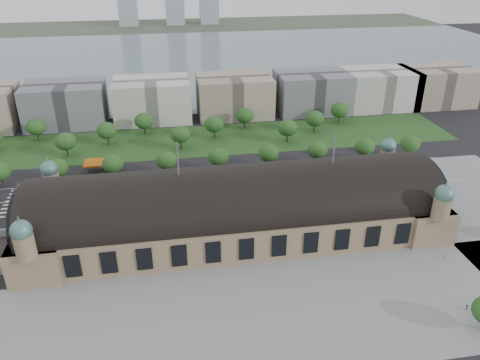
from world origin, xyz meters
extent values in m
plane|color=black|center=(0.00, 0.00, 0.00)|extent=(900.00, 900.00, 0.00)
cube|color=#8D7557|center=(0.00, 0.00, 6.00)|extent=(150.00, 40.00, 12.00)
cube|color=#8D7557|center=(-67.00, 0.00, 6.00)|extent=(16.00, 43.00, 12.00)
cube|color=#8D7557|center=(67.00, 0.00, 6.00)|extent=(16.00, 43.00, 12.00)
cylinder|color=black|center=(0.00, 0.00, 12.00)|extent=(144.00, 37.60, 37.60)
cylinder|color=black|center=(-73.00, 0.00, 14.00)|extent=(1.20, 32.00, 32.00)
cylinder|color=black|center=(73.00, 0.00, 14.00)|extent=(1.20, 32.00, 32.00)
cylinder|color=#8D7557|center=(-67.00, 21.00, 16.00)|extent=(6.00, 6.00, 8.00)
sphere|color=slate|center=(-67.00, 21.00, 21.50)|extent=(6.40, 6.40, 6.40)
cone|color=slate|center=(-67.00, 21.00, 25.50)|extent=(1.00, 1.00, 2.50)
cylinder|color=#8D7557|center=(67.00, 21.00, 16.00)|extent=(6.00, 6.00, 8.00)
sphere|color=slate|center=(67.00, 21.00, 21.50)|extent=(6.40, 6.40, 6.40)
cone|color=slate|center=(67.00, 21.00, 25.50)|extent=(1.00, 1.00, 2.50)
cylinder|color=#8D7557|center=(-67.00, -21.00, 16.00)|extent=(6.00, 6.00, 8.00)
sphere|color=slate|center=(-67.00, -21.00, 21.50)|extent=(6.40, 6.40, 6.40)
cone|color=slate|center=(-67.00, -21.00, 25.50)|extent=(1.00, 1.00, 2.50)
cylinder|color=#8D7557|center=(67.00, -21.00, 16.00)|extent=(6.00, 6.00, 8.00)
sphere|color=slate|center=(67.00, -21.00, 21.50)|extent=(6.40, 6.40, 6.40)
cone|color=slate|center=(67.00, -21.00, 25.50)|extent=(1.00, 1.00, 2.50)
cylinder|color=#59595B|center=(-20.00, 0.00, 31.50)|extent=(0.50, 0.50, 12.00)
cylinder|color=#59595B|center=(35.00, 0.00, 31.50)|extent=(0.50, 0.50, 12.00)
cube|color=gray|center=(10.00, -44.00, 0.00)|extent=(190.00, 48.00, 0.12)
cube|color=black|center=(-20.00, 38.00, 0.00)|extent=(260.00, 26.00, 0.10)
cube|color=#274C1E|center=(-15.00, 93.00, 0.00)|extent=(300.00, 45.00, 0.10)
cube|color=#CC580C|center=(-55.00, 62.00, 4.70)|extent=(14.00, 9.00, 0.70)
cube|color=#59595B|center=(-53.00, 68.00, 1.60)|extent=(7.00, 5.00, 3.20)
cylinder|color=#59595B|center=(-60.50, 65.20, 2.20)|extent=(0.50, 0.50, 4.40)
cylinder|color=#59595B|center=(-49.50, 65.20, 2.20)|extent=(0.50, 0.50, 4.40)
cylinder|color=#59595B|center=(-60.50, 58.80, 2.20)|extent=(0.50, 0.50, 4.40)
cylinder|color=#59595B|center=(-49.50, 58.80, 2.20)|extent=(0.50, 0.50, 4.40)
cube|color=slate|center=(0.00, 298.00, 0.00)|extent=(700.00, 320.00, 0.08)
cube|color=#44513D|center=(0.00, 498.00, 0.00)|extent=(700.00, 120.00, 0.14)
cube|color=slate|center=(-80.00, 133.00, 12.00)|extent=(45.00, 32.00, 24.00)
cube|color=silver|center=(-30.00, 133.00, 12.00)|extent=(45.00, 32.00, 24.00)
cube|color=tan|center=(20.00, 133.00, 12.00)|extent=(45.00, 32.00, 24.00)
cube|color=slate|center=(70.00, 133.00, 12.00)|extent=(45.00, 32.00, 24.00)
cube|color=silver|center=(115.00, 133.00, 12.00)|extent=(45.00, 32.00, 24.00)
cube|color=tan|center=(155.00, 133.00, 12.00)|extent=(45.00, 32.00, 24.00)
cylinder|color=#2D2116|center=(-96.00, 53.00, 2.16)|extent=(0.70, 0.70, 4.32)
ellipsoid|color=#1F4B1B|center=(-96.00, 53.00, 7.44)|extent=(9.60, 9.60, 8.16)
cylinder|color=#2D2116|center=(-72.00, 53.00, 2.16)|extent=(0.70, 0.70, 4.32)
ellipsoid|color=#1F4B1B|center=(-72.00, 53.00, 7.44)|extent=(9.60, 9.60, 8.16)
cylinder|color=#2D2116|center=(-48.00, 53.00, 2.16)|extent=(0.70, 0.70, 4.32)
ellipsoid|color=#1F4B1B|center=(-48.00, 53.00, 7.44)|extent=(9.60, 9.60, 8.16)
cylinder|color=#2D2116|center=(-24.00, 53.00, 2.16)|extent=(0.70, 0.70, 4.32)
ellipsoid|color=#1F4B1B|center=(-24.00, 53.00, 7.44)|extent=(9.60, 9.60, 8.16)
cylinder|color=#2D2116|center=(0.00, 53.00, 2.16)|extent=(0.70, 0.70, 4.32)
ellipsoid|color=#1F4B1B|center=(0.00, 53.00, 7.44)|extent=(9.60, 9.60, 8.16)
cylinder|color=#2D2116|center=(24.00, 53.00, 2.16)|extent=(0.70, 0.70, 4.32)
ellipsoid|color=#1F4B1B|center=(24.00, 53.00, 7.44)|extent=(9.60, 9.60, 8.16)
cylinder|color=#2D2116|center=(48.00, 53.00, 2.16)|extent=(0.70, 0.70, 4.32)
ellipsoid|color=#1F4B1B|center=(48.00, 53.00, 7.44)|extent=(9.60, 9.60, 8.16)
cylinder|color=#2D2116|center=(72.00, 53.00, 2.16)|extent=(0.70, 0.70, 4.32)
ellipsoid|color=#1F4B1B|center=(72.00, 53.00, 7.44)|extent=(9.60, 9.60, 8.16)
cylinder|color=#2D2116|center=(96.00, 53.00, 2.16)|extent=(0.70, 0.70, 4.32)
ellipsoid|color=#1F4B1B|center=(96.00, 53.00, 7.44)|extent=(9.60, 9.60, 8.16)
cylinder|color=#2D2116|center=(-92.00, 107.00, 2.34)|extent=(0.70, 0.70, 4.68)
ellipsoid|color=#1F4B1B|center=(-92.00, 107.00, 8.06)|extent=(10.40, 10.40, 8.84)
cylinder|color=#2D2116|center=(-73.00, 83.00, 2.34)|extent=(0.70, 0.70, 4.68)
ellipsoid|color=#1F4B1B|center=(-73.00, 83.00, 8.06)|extent=(10.40, 10.40, 8.84)
cylinder|color=#2D2116|center=(-54.00, 95.00, 2.34)|extent=(0.70, 0.70, 4.68)
ellipsoid|color=#1F4B1B|center=(-54.00, 95.00, 8.06)|extent=(10.40, 10.40, 8.84)
cylinder|color=#2D2116|center=(-35.00, 107.00, 2.34)|extent=(0.70, 0.70, 4.68)
ellipsoid|color=#1F4B1B|center=(-35.00, 107.00, 8.06)|extent=(10.40, 10.40, 8.84)
cylinder|color=#2D2116|center=(-16.00, 83.00, 2.34)|extent=(0.70, 0.70, 4.68)
ellipsoid|color=#1F4B1B|center=(-16.00, 83.00, 8.06)|extent=(10.40, 10.40, 8.84)
cylinder|color=#2D2116|center=(3.00, 95.00, 2.34)|extent=(0.70, 0.70, 4.68)
ellipsoid|color=#1F4B1B|center=(3.00, 95.00, 8.06)|extent=(10.40, 10.40, 8.84)
cylinder|color=#2D2116|center=(22.00, 107.00, 2.34)|extent=(0.70, 0.70, 4.68)
ellipsoid|color=#1F4B1B|center=(22.00, 107.00, 8.06)|extent=(10.40, 10.40, 8.84)
cylinder|color=#2D2116|center=(41.00, 83.00, 2.34)|extent=(0.70, 0.70, 4.68)
ellipsoid|color=#1F4B1B|center=(41.00, 83.00, 8.06)|extent=(10.40, 10.40, 8.84)
cylinder|color=#2D2116|center=(60.00, 95.00, 2.34)|extent=(0.70, 0.70, 4.68)
ellipsoid|color=#1F4B1B|center=(60.00, 95.00, 8.06)|extent=(10.40, 10.40, 8.84)
cylinder|color=#2D2116|center=(79.00, 107.00, 2.34)|extent=(0.70, 0.70, 4.68)
ellipsoid|color=#1F4B1B|center=(79.00, 107.00, 8.06)|extent=(10.40, 10.40, 8.84)
imported|color=black|center=(-47.44, 32.26, 0.64)|extent=(4.79, 2.51, 1.28)
imported|color=#181B44|center=(1.09, 33.74, 0.69)|extent=(4.10, 1.83, 1.37)
imported|color=#55575D|center=(55.09, 39.72, 0.67)|extent=(4.16, 1.70, 1.34)
imported|color=silver|center=(84.85, 28.46, 0.74)|extent=(5.40, 2.63, 1.48)
imported|color=black|center=(-80.00, 25.00, 0.80)|extent=(5.06, 3.86, 1.60)
imported|color=maroon|center=(-79.32, 21.00, 0.78)|extent=(6.21, 4.76, 1.57)
imported|color=#1A1B4A|center=(-69.35, 22.02, 0.79)|extent=(5.86, 4.14, 1.58)
imported|color=#55575C|center=(-52.07, 21.00, 0.67)|extent=(4.20, 3.38, 1.34)
imported|color=#BCBBBE|center=(-28.75, 21.00, 0.70)|extent=(4.31, 3.60, 1.39)
imported|color=gray|center=(-32.42, 21.00, 0.68)|extent=(5.35, 4.37, 1.36)
imported|color=black|center=(-39.81, 21.78, 0.68)|extent=(4.90, 4.28, 1.36)
imported|color=#C84E20|center=(-13.26, 27.00, 1.88)|extent=(13.66, 3.81, 3.77)
imported|color=silver|center=(18.03, 27.00, 1.56)|extent=(11.33, 3.43, 3.11)
imported|color=#BCB5AE|center=(11.27, 27.00, 1.59)|extent=(11.52, 3.22, 3.18)
imported|color=gray|center=(67.04, -28.22, 0.77)|extent=(0.80, 0.52, 1.54)
imported|color=gray|center=(60.02, -51.89, 0.81)|extent=(1.09, 1.02, 1.62)
camera|label=1|loc=(-23.08, -144.65, 96.22)|focal=35.00mm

